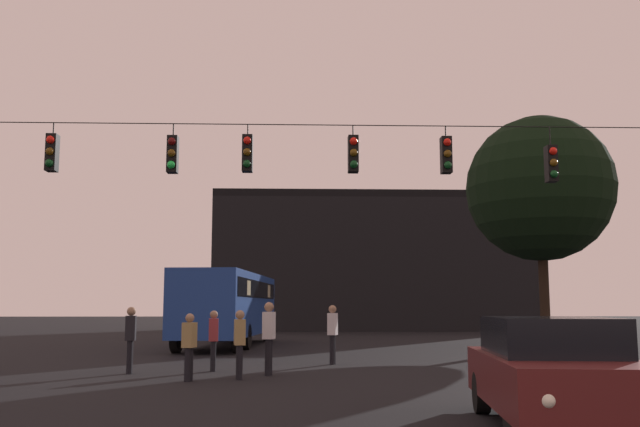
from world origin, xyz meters
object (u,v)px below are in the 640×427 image
object	(u,v)px
pedestrian_crossing_center	(240,340)
pedestrian_crossing_left	(333,331)
tree_left_silhouette	(540,189)
pedestrian_trailing	(189,343)
city_bus	(229,301)
pedestrian_crossing_right	(269,333)
pedestrian_far_side	(213,337)
pedestrian_near_bus	(131,336)
car_near_right	(553,370)

from	to	relation	value
pedestrian_crossing_center	pedestrian_crossing_left	bearing A→B (deg)	60.12
tree_left_silhouette	pedestrian_trailing	bearing A→B (deg)	-136.34
pedestrian_crossing_center	pedestrian_trailing	bearing A→B (deg)	-163.69
city_bus	pedestrian_crossing_left	distance (m)	9.95
tree_left_silhouette	pedestrian_crossing_right	bearing A→B (deg)	-135.14
pedestrian_trailing	pedestrian_crossing_center	bearing A→B (deg)	16.31
pedestrian_far_side	tree_left_silhouette	world-z (taller)	tree_left_silhouette
city_bus	pedestrian_trailing	world-z (taller)	city_bus
pedestrian_crossing_right	pedestrian_crossing_left	bearing A→B (deg)	61.72
pedestrian_crossing_right	pedestrian_near_bus	xyz separation A→B (m)	(-3.50, 0.59, -0.08)
car_near_right	pedestrian_crossing_right	size ratio (longest dim) A/B	2.53
pedestrian_near_bus	pedestrian_crossing_center	bearing A→B (deg)	-27.60
pedestrian_crossing_center	city_bus	bearing A→B (deg)	96.60
city_bus	pedestrian_trailing	xyz separation A→B (m)	(0.42, -13.55, -1.02)
pedestrian_crossing_right	pedestrian_near_bus	bearing A→B (deg)	170.48
car_near_right	pedestrian_crossing_center	distance (m)	8.25
pedestrian_crossing_left	pedestrian_crossing_center	bearing A→B (deg)	-119.88
pedestrian_crossing_right	pedestrian_far_side	bearing A→B (deg)	142.29
pedestrian_crossing_center	pedestrian_crossing_right	world-z (taller)	pedestrian_crossing_right
city_bus	tree_left_silhouette	bearing A→B (deg)	-7.53
car_near_right	pedestrian_far_side	distance (m)	10.42
car_near_right	tree_left_silhouette	size ratio (longest dim) A/B	0.47
pedestrian_crossing_left	pedestrian_far_side	world-z (taller)	pedestrian_crossing_left
pedestrian_far_side	tree_left_silhouette	bearing A→B (deg)	37.93
pedestrian_crossing_right	pedestrian_trailing	size ratio (longest dim) A/B	1.17
city_bus	pedestrian_near_bus	bearing A→B (deg)	-96.45
pedestrian_crossing_left	pedestrian_trailing	bearing A→B (deg)	-128.03
pedestrian_trailing	city_bus	bearing A→B (deg)	91.78
car_near_right	pedestrian_trailing	world-z (taller)	car_near_right
car_near_right	pedestrian_near_bus	bearing A→B (deg)	133.46
pedestrian_crossing_left	tree_left_silhouette	xyz separation A→B (m)	(8.95, 7.41, 5.50)
city_bus	pedestrian_far_side	xyz separation A→B (m)	(0.69, -11.17, -0.99)
pedestrian_crossing_left	pedestrian_near_bus	xyz separation A→B (m)	(-5.23, -2.63, -0.03)
pedestrian_crossing_right	tree_left_silhouette	xyz separation A→B (m)	(10.68, 10.62, 5.45)
pedestrian_crossing_right	tree_left_silhouette	bearing A→B (deg)	44.86
city_bus	pedestrian_trailing	size ratio (longest dim) A/B	7.40
car_near_right	pedestrian_near_bus	world-z (taller)	pedestrian_near_bus
pedestrian_crossing_left	pedestrian_near_bus	world-z (taller)	pedestrian_crossing_left
pedestrian_crossing_right	pedestrian_trailing	bearing A→B (deg)	-144.83
pedestrian_near_bus	car_near_right	bearing A→B (deg)	-46.54
city_bus	pedestrian_crossing_left	bearing A→B (deg)	-66.82
pedestrian_crossing_left	pedestrian_crossing_right	xyz separation A→B (m)	(-1.73, -3.21, 0.05)
pedestrian_near_bus	tree_left_silhouette	size ratio (longest dim) A/B	0.17
car_near_right	pedestrian_near_bus	size ratio (longest dim) A/B	2.71
city_bus	pedestrian_crossing_center	xyz separation A→B (m)	(1.53, -13.23, -0.98)
pedestrian_crossing_center	pedestrian_crossing_right	bearing A→B (deg)	54.85
pedestrian_crossing_left	pedestrian_trailing	xyz separation A→B (m)	(-3.48, -4.45, -0.12)
pedestrian_near_bus	tree_left_silhouette	distance (m)	18.23
city_bus	pedestrian_crossing_left	size ratio (longest dim) A/B	6.57
pedestrian_crossing_left	pedestrian_trailing	world-z (taller)	pedestrian_crossing_left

